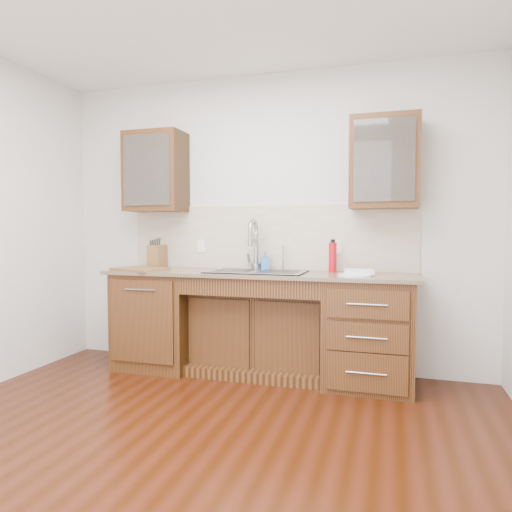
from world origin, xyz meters
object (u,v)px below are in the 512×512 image
(water_bottle, at_px, (333,257))
(plate, at_px, (355,275))
(knife_block, at_px, (157,256))
(cutting_board, at_px, (140,269))
(soap_bottle, at_px, (265,261))

(water_bottle, distance_m, plate, 0.38)
(water_bottle, height_order, knife_block, water_bottle)
(knife_block, relative_size, cutting_board, 0.48)
(soap_bottle, height_order, plate, soap_bottle)
(soap_bottle, relative_size, cutting_board, 0.37)
(plate, height_order, cutting_board, cutting_board)
(knife_block, distance_m, cutting_board, 0.33)
(water_bottle, relative_size, plate, 0.95)
(soap_bottle, distance_m, plate, 0.88)
(plate, distance_m, cutting_board, 1.91)
(soap_bottle, height_order, water_bottle, water_bottle)
(plate, bearing_deg, soap_bottle, 159.33)
(soap_bottle, relative_size, knife_block, 0.78)
(soap_bottle, bearing_deg, water_bottle, -21.64)
(plate, xyz_separation_m, knife_block, (-1.91, 0.29, 0.10))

